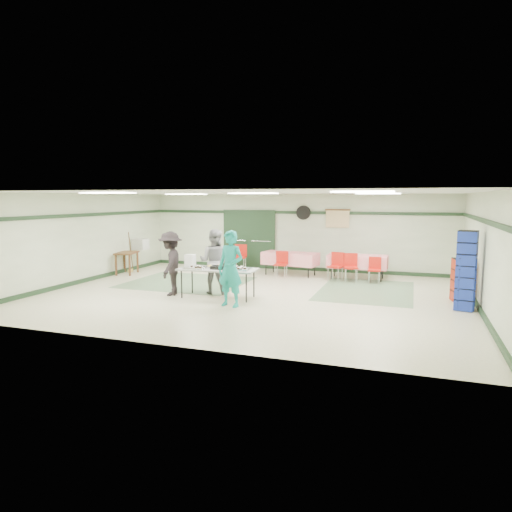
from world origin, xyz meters
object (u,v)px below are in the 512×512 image
(chair_d, at_px, (281,262))
(chair_loose_a, at_px, (241,254))
(volunteer_dark, at_px, (171,263))
(dining_table_a, at_px, (357,261))
(serving_table, at_px, (218,270))
(crate_stack_red, at_px, (461,280))
(printer_table, at_px, (127,255))
(dining_table_b, at_px, (290,258))
(volunteer_grey, at_px, (214,261))
(volunteer_teal, at_px, (231,269))
(broom, at_px, (131,252))
(crate_stack_blue_a, at_px, (465,284))
(chair_a, at_px, (351,264))
(chair_c, at_px, (375,267))
(office_printer, at_px, (140,244))
(chair_b, at_px, (336,263))
(crate_stack_blue_b, at_px, (466,271))
(chair_loose_b, at_px, (224,256))

(chair_d, distance_m, chair_loose_a, 2.11)
(volunteer_dark, xyz_separation_m, dining_table_a, (4.39, 4.07, -0.28))
(serving_table, distance_m, volunteer_dark, 1.32)
(crate_stack_red, bearing_deg, printer_table, 175.46)
(dining_table_b, bearing_deg, volunteer_grey, -100.69)
(dining_table_a, distance_m, printer_table, 7.65)
(volunteer_teal, height_order, volunteer_grey, volunteer_teal)
(serving_table, distance_m, broom, 5.26)
(crate_stack_blue_a, bearing_deg, chair_loose_a, 151.38)
(serving_table, relative_size, crate_stack_blue_a, 1.69)
(chair_a, xyz_separation_m, crate_stack_red, (2.94, -1.84, 0.00))
(chair_c, distance_m, broom, 8.18)
(volunteer_grey, distance_m, office_printer, 4.95)
(chair_loose_a, bearing_deg, chair_a, -24.31)
(chair_loose_a, xyz_separation_m, printer_table, (-3.32, -2.08, 0.08))
(crate_stack_blue_a, bearing_deg, serving_table, -173.70)
(chair_b, height_order, crate_stack_blue_a, crate_stack_blue_a)
(dining_table_a, height_order, crate_stack_blue_a, crate_stack_blue_a)
(volunteer_dark, relative_size, chair_d, 1.98)
(office_printer, bearing_deg, chair_b, 3.25)
(chair_b, bearing_deg, broom, -161.22)
(volunteer_teal, distance_m, chair_loose_a, 5.53)
(broom, bearing_deg, crate_stack_blue_b, 2.64)
(volunteer_grey, bearing_deg, crate_stack_blue_a, 176.08)
(chair_loose_a, relative_size, chair_loose_b, 1.13)
(chair_b, bearing_deg, volunteer_teal, -100.37)
(volunteer_dark, xyz_separation_m, chair_c, (4.97, 3.50, -0.36))
(crate_stack_blue_a, relative_size, crate_stack_blue_b, 0.66)
(dining_table_a, distance_m, chair_loose_b, 4.71)
(printer_table, distance_m, office_printer, 0.89)
(volunteer_grey, bearing_deg, volunteer_teal, 122.62)
(chair_loose_b, bearing_deg, chair_d, -26.12)
(broom, bearing_deg, serving_table, -17.24)
(crate_stack_blue_a, xyz_separation_m, office_printer, (-10.30, 2.57, 0.32))
(crate_stack_red, bearing_deg, serving_table, -165.15)
(serving_table, height_order, crate_stack_blue_b, crate_stack_blue_b)
(chair_loose_a, distance_m, office_printer, 3.57)
(dining_table_b, bearing_deg, chair_b, -11.27)
(office_printer, height_order, broom, broom)
(dining_table_a, bearing_deg, dining_table_b, -178.98)
(volunteer_teal, bearing_deg, dining_table_a, 73.76)
(dining_table_b, distance_m, broom, 5.51)
(chair_c, xyz_separation_m, crate_stack_blue_a, (2.23, -2.75, 0.13))
(chair_c, bearing_deg, crate_stack_blue_b, -51.67)
(volunteer_dark, bearing_deg, chair_a, 112.87)
(crate_stack_red, bearing_deg, broom, 173.55)
(volunteer_teal, height_order, chair_a, volunteer_teal)
(serving_table, relative_size, volunteer_grey, 1.18)
(chair_c, height_order, broom, broom)
(serving_table, bearing_deg, chair_a, 46.37)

